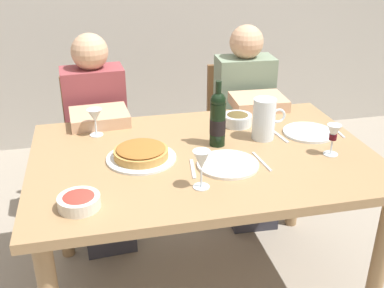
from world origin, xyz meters
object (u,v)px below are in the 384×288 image
Objects in this scene: wine_glass_right_diner at (95,117)px; chair_right at (237,123)px; water_pitcher at (264,121)px; diner_right at (248,120)px; baked_tart at (141,153)px; chair_left at (97,138)px; wine_glass_centre at (201,162)px; dinner_plate_left_setting at (308,132)px; diner_left at (99,136)px; olive_bowl at (237,119)px; dining_table at (203,172)px; wine_bottle at (218,119)px; dinner_plate_right_setting at (228,164)px; wine_glass_left_diner at (333,134)px; salad_bowl at (79,201)px.

chair_right is (0.91, 0.60, -0.36)m from wine_glass_right_diner.
diner_right is (0.13, 0.57, -0.23)m from water_pitcher.
chair_left reaches higher than baked_tart.
diner_right is at bearing 90.44° from chair_right.
baked_tart is 1.19m from chair_right.
wine_glass_centre is 1.11m from diner_right.
diner_left is (-0.99, 0.53, -0.15)m from dinner_plate_left_setting.
wine_glass_centre is 1.26m from chair_left.
baked_tart is at bearing -152.28° from olive_bowl.
dinner_plate_left_setting is at bearing -30.45° from olive_bowl.
dining_table is at bearing 65.90° from chair_right.
dinner_plate_left_setting is (0.82, 0.09, -0.02)m from baked_tart.
diner_right is at bearing 56.28° from dining_table.
wine_bottle is 0.38m from baked_tart.
diner_left reaches higher than dining_table.
dinner_plate_right_setting is (-0.17, -0.41, -0.03)m from olive_bowl.
dinner_plate_left_setting reaches higher than dining_table.
dinner_plate_left_setting is at bearing 99.28° from chair_right.
diner_right is at bearing 77.00° from water_pitcher.
chair_right reaches higher than dining_table.
chair_right is (0.91, 0.04, 0.00)m from chair_left.
wine_glass_left_diner is at bearing 138.74° from diner_left.
wine_glass_right_diner is 0.51× the size of dinner_plate_right_setting.
wine_glass_left_diner reaches higher than salad_bowl.
dinner_plate_right_setting is 0.22× the size of diner_right.
chair_left is at bearing 90.16° from wine_glass_right_diner.
wine_glass_left_diner is 1.27m from diner_left.
wine_glass_left_diner is at bearing 99.50° from diner_right.
wine_bottle is at bearing 120.71° from chair_left.
dinner_plate_left_setting is at bearing 31.25° from wine_glass_centre.
dinner_plate_right_setting is at bearing 114.23° from chair_left.
diner_left reaches higher than baked_tart.
diner_left reaches higher than water_pitcher.
wine_glass_right_diner is (-0.54, 0.23, -0.03)m from wine_bottle.
dinner_plate_left_setting is 0.60m from diner_right.
diner_left is at bearing 124.09° from dinner_plate_right_setting.
wine_glass_left_diner reaches higher than baked_tart.
wine_glass_right_diner is 0.40m from diner_left.
chair_left is at bearing 124.35° from wine_bottle.
olive_bowl is 0.45m from dinner_plate_right_setting.
wine_glass_left_diner is 1.45m from chair_left.
diner_left is 0.95m from chair_right.
water_pitcher is 1.29× the size of salad_bowl.
salad_bowl is at bearing -147.14° from wine_bottle.
dinner_plate_left_setting is at bearing 10.29° from dining_table.
olive_bowl is 0.94× the size of wine_glass_centre.
water_pitcher is 0.63m from diner_right.
wine_bottle is 0.35× the size of chair_left.
wine_glass_left_diner is (1.08, 0.19, 0.07)m from salad_bowl.
wine_glass_centre is at bearing -57.50° from wine_glass_right_diner.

